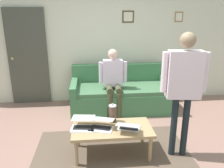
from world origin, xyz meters
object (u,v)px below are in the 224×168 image
laptop_right (83,125)px  coffee_table (112,131)px  person_standing (184,81)px  laptop_center (129,127)px  couch (121,94)px  laptop_left (102,125)px  person_seated (113,78)px  interior_door (28,58)px  french_press (112,113)px

laptop_right → coffee_table: bearing=174.6°
coffee_table → laptop_right: laptop_right is taller
coffee_table → person_standing: size_ratio=0.64×
laptop_center → laptop_right: 0.63m
laptop_right → couch: bearing=-115.2°
coffee_table → person_standing: person_standing is taller
laptop_left → person_standing: person_standing is taller
couch → person_seated: person_seated is taller
interior_door → couch: bearing=165.3°
laptop_right → person_seated: 1.49m
couch → person_standing: bearing=108.5°
french_press → person_standing: (-0.90, 0.30, 0.56)m
couch → laptop_center: size_ratio=4.84×
interior_door → french_press: size_ratio=7.21×
person_standing → person_seated: size_ratio=1.34×
laptop_center → french_press: french_press is taller
laptop_center → french_press: size_ratio=1.48×
interior_door → french_press: 2.58m
laptop_center → person_standing: bearing=177.1°
laptop_right → person_standing: bearing=173.6°
couch → person_seated: (0.19, 0.23, 0.43)m
interior_door → laptop_left: size_ratio=5.23×
laptop_right → person_seated: size_ratio=0.28×
laptop_left → french_press: french_press is taller
interior_door → laptop_right: interior_door is taller
couch → laptop_right: bearing=64.8°
laptop_right → person_standing: (-1.32, 0.15, 0.64)m
coffee_table → french_press: french_press is taller
couch → french_press: 1.48m
person_standing → person_seated: person_standing is taller
couch → coffee_table: bearing=78.0°
laptop_center → laptop_right: size_ratio=1.17×
laptop_center → laptop_right: laptop_center is taller
person_standing → laptop_right: bearing=-6.4°
interior_door → person_standing: interior_door is taller
french_press → person_standing: 1.10m
couch → coffee_table: (0.34, 1.62, 0.06)m
laptop_center → french_press: (0.20, -0.26, 0.09)m
laptop_left → interior_door: bearing=-55.7°
french_press → person_standing: person_standing is taller
french_press → person_seated: (-0.13, -1.20, 0.19)m
interior_door → couch: (-1.95, 0.51, -0.72)m
coffee_table → french_press: (-0.02, -0.19, 0.18)m
person_standing → interior_door: bearing=-41.6°
coffee_table → laptop_center: laptop_center is taller
couch → laptop_right: 1.76m
couch → laptop_left: bearing=73.2°
interior_door → laptop_left: (-1.46, 2.13, -0.57)m
person_standing → laptop_center: bearing=-2.9°
interior_door → laptop_right: (-1.20, 2.09, -0.57)m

